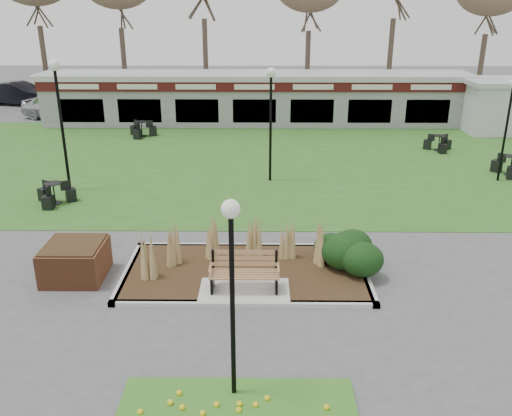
{
  "coord_description": "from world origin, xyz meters",
  "views": [
    {
      "loc": [
        0.41,
        -11.5,
        6.75
      ],
      "look_at": [
        0.26,
        2.0,
        1.56
      ],
      "focal_mm": 38.0,
      "sensor_mm": 36.0,
      "label": 1
    }
  ],
  "objects_px": {
    "lamp_post_mid_left": "(58,97)",
    "bistro_set_c": "(439,145)",
    "lamp_post_near_left": "(232,259)",
    "lamp_post_far_right": "(510,108)",
    "bistro_set_b": "(142,131)",
    "car_silver": "(58,107)",
    "car_black": "(20,93)",
    "food_pavilion": "(255,98)",
    "service_hut": "(503,105)",
    "bistro_set_d": "(510,169)",
    "lamp_post_mid_right": "(271,100)",
    "park_bench": "(244,271)",
    "brick_planter": "(75,261)",
    "bistro_set_a": "(55,197)"
  },
  "relations": [
    {
      "from": "lamp_post_mid_left",
      "to": "bistro_set_c",
      "type": "distance_m",
      "value": 17.17
    },
    {
      "from": "lamp_post_near_left",
      "to": "bistro_set_c",
      "type": "relative_size",
      "value": 2.78
    },
    {
      "from": "lamp_post_far_right",
      "to": "bistro_set_b",
      "type": "distance_m",
      "value": 17.61
    },
    {
      "from": "car_silver",
      "to": "car_black",
      "type": "xyz_separation_m",
      "value": [
        -4.32,
        4.8,
        0.01
      ]
    },
    {
      "from": "bistro_set_c",
      "to": "food_pavilion",
      "type": "bearing_deg",
      "value": 145.5
    },
    {
      "from": "service_hut",
      "to": "lamp_post_near_left",
      "type": "xyz_separation_m",
      "value": [
        -13.58,
        -21.5,
        1.33
      ]
    },
    {
      "from": "lamp_post_near_left",
      "to": "bistro_set_d",
      "type": "distance_m",
      "value": 17.41
    },
    {
      "from": "lamp_post_near_left",
      "to": "lamp_post_mid_right",
      "type": "distance_m",
      "value": 12.67
    },
    {
      "from": "park_bench",
      "to": "service_hut",
      "type": "height_order",
      "value": "service_hut"
    },
    {
      "from": "lamp_post_near_left",
      "to": "bistro_set_d",
      "type": "bearing_deg",
      "value": 51.44
    },
    {
      "from": "service_hut",
      "to": "bistro_set_d",
      "type": "relative_size",
      "value": 2.98
    },
    {
      "from": "brick_planter",
      "to": "service_hut",
      "type": "height_order",
      "value": "service_hut"
    },
    {
      "from": "bistro_set_b",
      "to": "bistro_set_d",
      "type": "distance_m",
      "value": 17.84
    },
    {
      "from": "car_silver",
      "to": "service_hut",
      "type": "bearing_deg",
      "value": -75.85
    },
    {
      "from": "bistro_set_b",
      "to": "car_black",
      "type": "height_order",
      "value": "car_black"
    },
    {
      "from": "brick_planter",
      "to": "lamp_post_far_right",
      "type": "distance_m",
      "value": 16.64
    },
    {
      "from": "food_pavilion",
      "to": "car_silver",
      "type": "distance_m",
      "value": 11.96
    },
    {
      "from": "park_bench",
      "to": "car_silver",
      "type": "height_order",
      "value": "car_silver"
    },
    {
      "from": "lamp_post_mid_right",
      "to": "bistro_set_c",
      "type": "distance_m",
      "value": 9.87
    },
    {
      "from": "lamp_post_near_left",
      "to": "lamp_post_mid_right",
      "type": "height_order",
      "value": "lamp_post_mid_right"
    },
    {
      "from": "brick_planter",
      "to": "bistro_set_d",
      "type": "bearing_deg",
      "value": 30.78
    },
    {
      "from": "bistro_set_b",
      "to": "lamp_post_mid_right",
      "type": "bearing_deg",
      "value": -47.99
    },
    {
      "from": "lamp_post_far_right",
      "to": "bistro_set_a",
      "type": "relative_size",
      "value": 2.81
    },
    {
      "from": "bistro_set_b",
      "to": "bistro_set_d",
      "type": "relative_size",
      "value": 1.0
    },
    {
      "from": "brick_planter",
      "to": "lamp_post_far_right",
      "type": "xyz_separation_m",
      "value": [
        14.26,
        8.21,
        2.45
      ]
    },
    {
      "from": "service_hut",
      "to": "bistro_set_a",
      "type": "distance_m",
      "value": 23.5
    },
    {
      "from": "lamp_post_near_left",
      "to": "lamp_post_far_right",
      "type": "xyz_separation_m",
      "value": [
        9.94,
        12.71,
        0.14
      ]
    },
    {
      "from": "park_bench",
      "to": "bistro_set_b",
      "type": "distance_m",
      "value": 17.34
    },
    {
      "from": "lamp_post_mid_right",
      "to": "car_black",
      "type": "bearing_deg",
      "value": 135.52
    },
    {
      "from": "lamp_post_mid_left",
      "to": "lamp_post_far_right",
      "type": "xyz_separation_m",
      "value": [
        16.75,
        1.29,
        -0.6
      ]
    },
    {
      "from": "bistro_set_c",
      "to": "car_black",
      "type": "xyz_separation_m",
      "value": [
        -25.12,
        11.95,
        0.52
      ]
    },
    {
      "from": "service_hut",
      "to": "lamp_post_far_right",
      "type": "xyz_separation_m",
      "value": [
        -3.64,
        -8.79,
        1.48
      ]
    },
    {
      "from": "lamp_post_mid_left",
      "to": "car_silver",
      "type": "distance_m",
      "value": 14.28
    },
    {
      "from": "lamp_post_mid_right",
      "to": "food_pavilion",
      "type": "bearing_deg",
      "value": 93.97
    },
    {
      "from": "service_hut",
      "to": "lamp_post_mid_left",
      "type": "distance_m",
      "value": 22.84
    },
    {
      "from": "lamp_post_mid_left",
      "to": "bistro_set_a",
      "type": "height_order",
      "value": "lamp_post_mid_left"
    },
    {
      "from": "bistro_set_c",
      "to": "bistro_set_d",
      "type": "xyz_separation_m",
      "value": [
        1.76,
        -3.88,
        0.02
      ]
    },
    {
      "from": "lamp_post_near_left",
      "to": "car_silver",
      "type": "bearing_deg",
      "value": 115.75
    },
    {
      "from": "lamp_post_near_left",
      "to": "lamp_post_mid_right",
      "type": "relative_size",
      "value": 0.86
    },
    {
      "from": "bistro_set_d",
      "to": "bistro_set_c",
      "type": "bearing_deg",
      "value": 114.45
    },
    {
      "from": "food_pavilion",
      "to": "lamp_post_mid_left",
      "type": "distance_m",
      "value": 14.02
    },
    {
      "from": "lamp_post_near_left",
      "to": "bistro_set_a",
      "type": "relative_size",
      "value": 2.67
    },
    {
      "from": "bistro_set_a",
      "to": "lamp_post_near_left",
      "type": "bearing_deg",
      "value": -55.44
    },
    {
      "from": "park_bench",
      "to": "service_hut",
      "type": "xyz_separation_m",
      "value": [
        13.5,
        17.75,
        0.86
      ]
    },
    {
      "from": "bistro_set_b",
      "to": "bistro_set_c",
      "type": "distance_m",
      "value": 15.07
    },
    {
      "from": "food_pavilion",
      "to": "lamp_post_mid_right",
      "type": "relative_size",
      "value": 5.56
    },
    {
      "from": "bistro_set_d",
      "to": "car_black",
      "type": "relative_size",
      "value": 0.31
    },
    {
      "from": "lamp_post_mid_right",
      "to": "lamp_post_far_right",
      "type": "distance_m",
      "value": 9.12
    },
    {
      "from": "lamp_post_mid_left",
      "to": "lamp_post_mid_right",
      "type": "height_order",
      "value": "lamp_post_mid_left"
    },
    {
      "from": "food_pavilion",
      "to": "lamp_post_near_left",
      "type": "height_order",
      "value": "lamp_post_near_left"
    }
  ]
}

